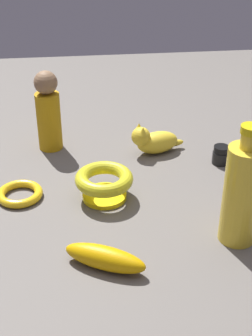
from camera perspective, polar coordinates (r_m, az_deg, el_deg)
The scene contains 8 objects.
ground at distance 1.10m, azimuth 0.00°, elevation -2.64°, with size 2.00×2.00×0.00m, color #5B5651.
bottle_tall at distance 0.93m, azimuth 13.42°, elevation -2.85°, with size 0.07×0.07×0.24m.
nail_polish_jar at distance 1.22m, azimuth 11.03°, elevation 1.51°, with size 0.04×0.04×0.05m.
bowl at distance 1.06m, azimuth -2.57°, elevation -1.62°, with size 0.13×0.13×0.06m.
person_figure_adult at distance 1.25m, azimuth -9.08°, elevation 6.53°, with size 0.09×0.09×0.21m.
cat_figurine at distance 1.24m, azimuth 3.25°, elevation 3.23°, with size 0.08×0.14×0.08m.
banana at distance 0.89m, azimuth -2.48°, elevation -10.46°, with size 0.15×0.04×0.04m, color #D59906.
bangle at distance 1.10m, azimuth -12.33°, elevation -3.07°, with size 0.10×0.10×0.02m, color yellow.
Camera 1 is at (-0.92, 0.11, 0.60)m, focal length 52.14 mm.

